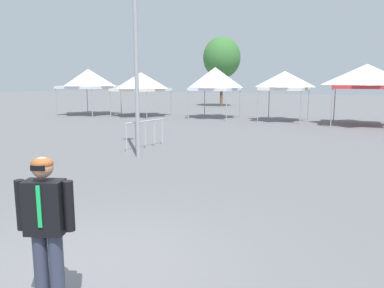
# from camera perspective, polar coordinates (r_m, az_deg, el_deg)

# --- Properties ---
(ground_plane) EXTENTS (140.00, 140.00, 0.00)m
(ground_plane) POSITION_cam_1_polar(r_m,az_deg,el_deg) (5.72, -14.80, -17.61)
(ground_plane) COLOR slate
(canopy_tent_left_of_center) EXTENTS (3.56, 3.56, 3.40)m
(canopy_tent_left_of_center) POSITION_cam_1_polar(r_m,az_deg,el_deg) (29.59, -15.33, 9.44)
(canopy_tent_left_of_center) COLOR #9E9EA3
(canopy_tent_left_of_center) RESTS_ON ground
(canopy_tent_behind_center) EXTENTS (3.47, 3.47, 3.14)m
(canopy_tent_behind_center) POSITION_cam_1_polar(r_m,az_deg,el_deg) (27.68, -7.69, 9.27)
(canopy_tent_behind_center) COLOR #9E9EA3
(canopy_tent_behind_center) RESTS_ON ground
(canopy_tent_behind_left) EXTENTS (2.89, 2.89, 3.46)m
(canopy_tent_behind_left) POSITION_cam_1_polar(r_m,az_deg,el_deg) (26.23, 3.48, 9.75)
(canopy_tent_behind_left) COLOR #9E9EA3
(canopy_tent_behind_left) RESTS_ON ground
(canopy_tent_right_of_center) EXTENTS (2.79, 2.79, 3.15)m
(canopy_tent_right_of_center) POSITION_cam_1_polar(r_m,az_deg,el_deg) (24.72, 13.77, 9.24)
(canopy_tent_right_of_center) COLOR #9E9EA3
(canopy_tent_right_of_center) RESTS_ON ground
(canopy_tent_behind_right) EXTENTS (3.64, 3.64, 3.49)m
(canopy_tent_behind_right) POSITION_cam_1_polar(r_m,az_deg,el_deg) (23.85, 24.77, 9.24)
(canopy_tent_behind_right) COLOR #9E9EA3
(canopy_tent_behind_right) RESTS_ON ground
(person_foreground) EXTENTS (0.61, 0.38, 1.78)m
(person_foreground) POSITION_cam_1_polar(r_m,az_deg,el_deg) (4.54, -21.11, -11.09)
(person_foreground) COLOR #33384C
(person_foreground) RESTS_ON ground
(light_pole_opposite_side) EXTENTS (0.36, 0.36, 7.99)m
(light_pole_opposite_side) POSITION_cam_1_polar(r_m,az_deg,el_deg) (12.89, -8.55, 18.26)
(light_pole_opposite_side) COLOR #9E9EA3
(light_pole_opposite_side) RESTS_ON ground
(tree_behind_tents_center) EXTENTS (3.66, 3.66, 6.79)m
(tree_behind_tents_center) POSITION_cam_1_polar(r_m,az_deg,el_deg) (38.19, 4.50, 12.82)
(tree_behind_tents_center) COLOR brown
(tree_behind_tents_center) RESTS_ON ground
(crowd_barrier_by_lift) EXTENTS (0.44, 2.07, 1.08)m
(crowd_barrier_by_lift) POSITION_cam_1_polar(r_m,az_deg,el_deg) (14.54, -7.07, 2.26)
(crowd_barrier_by_lift) COLOR #B7BABF
(crowd_barrier_by_lift) RESTS_ON ground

